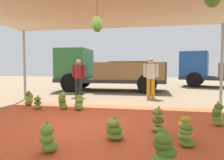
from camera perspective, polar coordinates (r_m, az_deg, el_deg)
ground_plane at (r=7.90m, az=0.26°, el=-6.38°), size 40.00×40.00×0.00m
tarp_orange at (r=5.05m, az=-6.15°, el=-12.10°), size 6.77×5.26×0.01m
tent_canopy at (r=4.98m, az=-6.57°, el=20.74°), size 8.00×7.00×2.93m
banana_bunch_0 at (r=6.91m, az=-13.19°, el=-5.66°), size 0.35×0.36×0.59m
banana_bunch_1 at (r=5.47m, az=26.56°, el=-8.52°), size 0.32×0.33×0.57m
banana_bunch_2 at (r=4.58m, az=12.31°, el=-10.81°), size 0.40×0.40×0.54m
banana_bunch_3 at (r=3.94m, az=19.22°, el=-14.03°), size 0.36×0.38×0.44m
banana_bunch_4 at (r=6.71m, az=-8.90°, el=-6.14°), size 0.40×0.40×0.52m
banana_bunch_5 at (r=7.97m, az=-21.47°, el=-4.78°), size 0.36×0.36×0.52m
banana_bunch_7 at (r=4.04m, az=0.62°, el=-13.35°), size 0.42×0.43×0.44m
banana_bunch_8 at (r=3.62m, az=-16.90°, el=-15.03°), size 0.34×0.30×0.49m
banana_bunch_9 at (r=2.98m, az=13.94°, el=-18.54°), size 0.42×0.42×0.56m
banana_bunch_10 at (r=4.31m, az=19.07°, el=-12.13°), size 0.31×0.32×0.50m
banana_bunch_11 at (r=7.22m, az=-19.40°, el=-5.99°), size 0.37×0.37×0.45m
cargo_truck_main at (r=12.20m, az=-1.77°, el=2.69°), size 6.11×2.61×2.40m
worker_0 at (r=9.31m, az=10.44°, el=1.38°), size 0.64×0.39×1.74m
worker_1 at (r=9.80m, az=-9.01°, el=1.34°), size 0.62×0.38×1.70m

